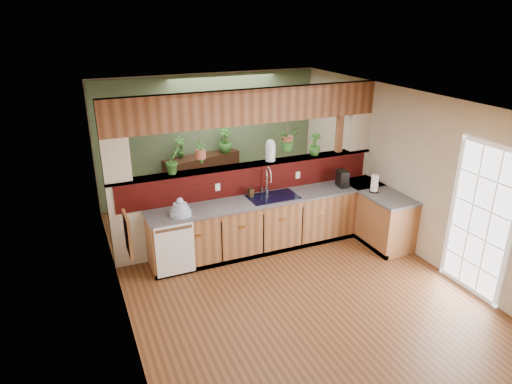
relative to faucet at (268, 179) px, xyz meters
name	(u,v)px	position (x,y,z in m)	size (l,w,h in m)	color
ground	(285,277)	(-0.22, -1.13, -1.15)	(4.60, 7.00, 0.01)	#59331B
ceiling	(290,104)	(-0.22, -1.13, 1.45)	(4.60, 7.00, 0.01)	brown
wall_back	(210,138)	(-0.22, 2.37, 0.15)	(4.60, 0.02, 2.60)	beige
wall_front	(502,362)	(-0.22, -4.63, 0.15)	(4.60, 0.02, 2.60)	beige
wall_left	(117,226)	(-2.52, -1.13, 0.15)	(0.02, 7.00, 2.60)	beige
wall_right	(417,175)	(2.08, -1.13, 0.15)	(0.02, 7.00, 2.60)	beige
pass_through_partition	(252,175)	(-0.19, 0.22, 0.04)	(4.60, 0.21, 2.60)	beige
pass_through_ledge	(250,165)	(-0.22, 0.22, 0.22)	(4.60, 0.21, 0.04)	brown
header_beam	(250,107)	(-0.22, 0.22, 1.17)	(4.60, 0.15, 0.55)	brown
sage_backwall	(210,138)	(-0.22, 2.35, 0.15)	(4.55, 0.02, 2.55)	#4D6444
countertop	(307,218)	(0.62, -0.26, -0.70)	(4.14, 1.52, 0.90)	brown
dishwasher	(175,250)	(-1.70, -0.47, -0.70)	(0.58, 0.03, 0.82)	white
navy_sink	(273,201)	(0.03, -0.16, -0.33)	(0.82, 0.50, 0.18)	black
french_door	(479,223)	(2.05, -2.43, -0.10)	(0.06, 1.02, 2.16)	white
framed_print	(128,235)	(-2.49, -1.93, 0.40)	(0.04, 0.35, 0.45)	brown
faucet	(268,179)	(0.00, 0.00, 0.00)	(0.21, 0.21, 0.47)	#B7B7B2
dish_stack	(180,210)	(-1.54, -0.27, -0.17)	(0.32, 0.32, 0.28)	#A3B6D3
soap_dispenser	(250,191)	(-0.30, 0.00, -0.15)	(0.09, 0.09, 0.20)	#322212
coffee_maker	(343,179)	(1.33, -0.20, -0.12)	(0.15, 0.26, 0.28)	black
paper_towel	(375,184)	(1.67, -0.63, -0.11)	(0.15, 0.15, 0.32)	black
glass_jar	(270,150)	(0.15, 0.22, 0.42)	(0.17, 0.17, 0.37)	silver
ledge_plant_left	(173,161)	(-1.49, 0.22, 0.45)	(0.23, 0.19, 0.42)	#2A5E20
ledge_plant_right	(315,144)	(0.99, 0.22, 0.43)	(0.22, 0.22, 0.39)	#2A5E20
hanging_plant_a	(200,145)	(-1.05, 0.22, 0.65)	(0.19, 0.17, 0.47)	brown
hanging_plant_b	(288,129)	(0.46, 0.22, 0.75)	(0.45, 0.43, 0.51)	brown
shelving_console	(203,180)	(-0.48, 2.12, -0.65)	(1.58, 0.42, 1.05)	black
shelf_plant_a	(180,147)	(-0.91, 2.12, 0.09)	(0.23, 0.16, 0.44)	#2A5E20
shelf_plant_b	(225,140)	(0.02, 2.12, 0.13)	(0.28, 0.28, 0.50)	#2A5E20
floor_plant	(279,182)	(0.99, 1.59, -0.74)	(0.74, 0.65, 0.83)	#2A5E20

